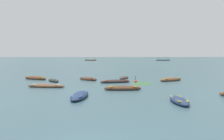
% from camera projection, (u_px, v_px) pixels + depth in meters
% --- Properties ---
extents(ground_plane, '(6000.00, 6000.00, 0.00)m').
position_uv_depth(ground_plane, '(146.00, 57.00, 1490.14)').
color(ground_plane, '#385660').
extents(mountain_1, '(1598.98, 1598.98, 373.35)m').
position_uv_depth(mountain_1, '(38.00, 37.00, 2184.14)').
color(mountain_1, '#56665B').
rests_on(mountain_1, ground).
extents(mountain_2, '(1694.55, 1694.55, 548.23)m').
position_uv_depth(mountain_2, '(144.00, 22.00, 1849.08)').
color(mountain_2, '#56665B').
rests_on(mountain_2, ground).
extents(rowboat_0, '(4.44, 1.14, 0.51)m').
position_uv_depth(rowboat_0, '(46.00, 86.00, 26.65)').
color(rowboat_0, brown).
rests_on(rowboat_0, ground).
extents(rowboat_1, '(1.67, 3.41, 0.47)m').
position_uv_depth(rowboat_1, '(124.00, 78.00, 36.88)').
color(rowboat_1, '#4C3323').
rests_on(rowboat_1, ground).
extents(rowboat_2, '(1.64, 3.71, 0.55)m').
position_uv_depth(rowboat_2, '(179.00, 101.00, 17.75)').
color(rowboat_2, navy).
rests_on(rowboat_2, ground).
extents(rowboat_3, '(3.94, 3.77, 0.64)m').
position_uv_depth(rowboat_3, '(171.00, 80.00, 33.56)').
color(rowboat_3, brown).
rests_on(rowboat_3, ground).
extents(rowboat_4, '(4.61, 2.79, 0.66)m').
position_uv_depth(rowboat_4, '(35.00, 78.00, 35.69)').
color(rowboat_4, brown).
rests_on(rowboat_4, ground).
extents(rowboat_5, '(4.27, 2.75, 0.53)m').
position_uv_depth(rowboat_5, '(115.00, 81.00, 31.29)').
color(rowboat_5, '#2D2826').
rests_on(rowboat_5, ground).
extents(rowboat_6, '(3.47, 2.69, 0.62)m').
position_uv_depth(rowboat_6, '(88.00, 79.00, 34.50)').
color(rowboat_6, brown).
rests_on(rowboat_6, ground).
extents(rowboat_8, '(4.16, 2.05, 0.59)m').
position_uv_depth(rowboat_8, '(123.00, 88.00, 24.58)').
color(rowboat_8, '#4C3323').
rests_on(rowboat_8, ground).
extents(rowboat_9, '(1.53, 4.53, 0.59)m').
position_uv_depth(rowboat_9, '(80.00, 96.00, 19.91)').
color(rowboat_9, navy).
rests_on(rowboat_9, ground).
extents(rowboat_10, '(2.94, 3.26, 0.46)m').
position_uv_depth(rowboat_10, '(53.00, 80.00, 32.74)').
color(rowboat_10, '#2D2826').
rests_on(rowboat_10, ground).
extents(ferry_0, '(11.02, 6.85, 2.54)m').
position_uv_depth(ferry_0, '(163.00, 60.00, 188.69)').
color(ferry_0, navy).
rests_on(ferry_0, ground).
extents(ferry_1, '(9.13, 4.17, 2.54)m').
position_uv_depth(ferry_1, '(91.00, 60.00, 186.78)').
color(ferry_1, brown).
rests_on(ferry_1, ground).
extents(mooring_buoy, '(0.43, 0.43, 0.97)m').
position_uv_depth(mooring_buoy, '(135.00, 81.00, 32.03)').
color(mooring_buoy, '#DB4C1E').
rests_on(mooring_buoy, ground).
extents(weed_patch_2, '(3.71, 3.79, 0.14)m').
position_uv_depth(weed_patch_2, '(142.00, 84.00, 30.17)').
color(weed_patch_2, '#38662D').
rests_on(weed_patch_2, ground).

